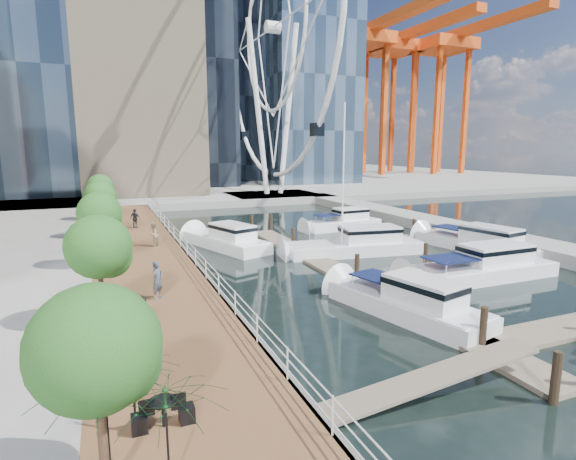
{
  "coord_description": "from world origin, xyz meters",
  "views": [
    {
      "loc": [
        -11.02,
        -15.05,
        8.17
      ],
      "look_at": [
        -0.29,
        11.13,
        3.0
      ],
      "focal_mm": 28.0,
      "sensor_mm": 36.0,
      "label": 1
    }
  ],
  "objects": [
    {
      "name": "moored_yachts",
      "position": [
        7.18,
        13.68,
        0.0
      ],
      "size": [
        24.03,
        32.75,
        11.5
      ],
      "color": "white",
      "rests_on": "ground"
    },
    {
      "name": "boardwalk",
      "position": [
        -9.0,
        15.0,
        0.5
      ],
      "size": [
        6.0,
        60.0,
        1.0
      ],
      "primitive_type": "cube",
      "color": "brown",
      "rests_on": "ground"
    },
    {
      "name": "yacht_foreground",
      "position": [
        10.63,
        5.79,
        0.0
      ],
      "size": [
        11.49,
        3.08,
        2.15
      ],
      "primitive_type": null,
      "rotation": [
        0.0,
        0.0,
        1.57
      ],
      "color": "white",
      "rests_on": "ground"
    },
    {
      "name": "port_cranes",
      "position": [
        67.67,
        95.67,
        20.0
      ],
      "size": [
        40.0,
        52.0,
        38.0
      ],
      "color": "#D84C14",
      "rests_on": "ground"
    },
    {
      "name": "cafe_tables",
      "position": [
        -10.4,
        -2.0,
        1.37
      ],
      "size": [
        2.5,
        13.7,
        0.74
      ],
      "color": "black",
      "rests_on": "ground"
    },
    {
      "name": "street_trees",
      "position": [
        -11.4,
        14.0,
        4.29
      ],
      "size": [
        2.6,
        42.6,
        4.6
      ],
      "color": "#3F2B1C",
      "rests_on": "ground"
    },
    {
      "name": "floating_docks",
      "position": [
        7.97,
        9.98,
        0.49
      ],
      "size": [
        16.0,
        34.0,
        2.6
      ],
      "color": "#6D6051",
      "rests_on": "ground"
    },
    {
      "name": "cafe_seating",
      "position": [
        -10.79,
        -5.56,
        2.24
      ],
      "size": [
        4.11,
        5.28,
        2.71
      ],
      "color": "#0F3822",
      "rests_on": "ground"
    },
    {
      "name": "breakwater",
      "position": [
        20.0,
        20.0,
        0.5
      ],
      "size": [
        4.0,
        60.0,
        1.0
      ],
      "primitive_type": "cube",
      "color": "gray",
      "rests_on": "ground"
    },
    {
      "name": "pedestrian_far",
      "position": [
        -8.6,
        27.54,
        1.88
      ],
      "size": [
        1.06,
        1.01,
        1.77
      ],
      "primitive_type": "imported",
      "rotation": [
        0.0,
        0.0,
        2.42
      ],
      "color": "#2E3239",
      "rests_on": "boardwalk"
    },
    {
      "name": "ferris_wheel",
      "position": [
        14.0,
        52.0,
        25.92
      ],
      "size": [
        5.8,
        45.6,
        47.8
      ],
      "color": "white",
      "rests_on": "ground"
    },
    {
      "name": "ground",
      "position": [
        0.0,
        0.0,
        0.0
      ],
      "size": [
        520.0,
        520.0,
        0.0
      ],
      "primitive_type": "plane",
      "color": "black",
      "rests_on": "ground"
    },
    {
      "name": "seawall",
      "position": [
        -6.0,
        15.0,
        0.5
      ],
      "size": [
        0.25,
        60.0,
        1.0
      ],
      "primitive_type": "cube",
      "color": "#595954",
      "rests_on": "ground"
    },
    {
      "name": "railing",
      "position": [
        -6.1,
        15.0,
        1.52
      ],
      "size": [
        0.1,
        60.0,
        1.05
      ],
      "primitive_type": null,
      "color": "white",
      "rests_on": "boardwalk"
    },
    {
      "name": "land_far",
      "position": [
        0.0,
        102.0,
        0.5
      ],
      "size": [
        200.0,
        114.0,
        1.0
      ],
      "primitive_type": "cube",
      "color": "gray",
      "rests_on": "ground"
    },
    {
      "name": "pier",
      "position": [
        14.0,
        52.0,
        0.5
      ],
      "size": [
        14.0,
        12.0,
        1.0
      ],
      "primitive_type": "cube",
      "color": "gray",
      "rests_on": "ground"
    },
    {
      "name": "pedestrian_near",
      "position": [
        -8.95,
        6.51,
        1.94
      ],
      "size": [
        0.79,
        0.81,
        1.88
      ],
      "primitive_type": "imported",
      "rotation": [
        0.0,
        0.0,
        0.86
      ],
      "color": "#454F5C",
      "rests_on": "boardwalk"
    },
    {
      "name": "pedestrian_mid",
      "position": [
        -7.91,
        18.82,
        1.89
      ],
      "size": [
        0.98,
        1.07,
        1.79
      ],
      "primitive_type": "imported",
      "rotation": [
        0.0,
        0.0,
        -2.0
      ],
      "color": "gray",
      "rests_on": "boardwalk"
    }
  ]
}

